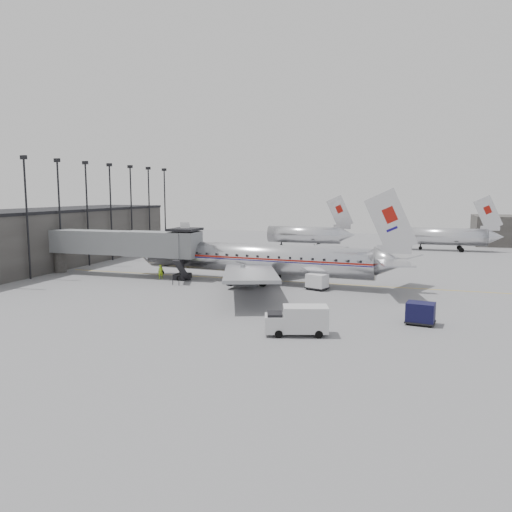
{
  "coord_description": "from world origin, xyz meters",
  "views": [
    {
      "loc": [
        17.92,
        -52.23,
        10.87
      ],
      "look_at": [
        0.15,
        4.26,
        3.2
      ],
      "focal_mm": 35.0,
      "sensor_mm": 36.0,
      "label": 1
    }
  ],
  "objects_px": {
    "baggage_cart_white": "(317,281)",
    "ramp_worker": "(161,272)",
    "airliner": "(261,259)",
    "baggage_cart_navy": "(420,313)",
    "service_van": "(297,320)"
  },
  "relations": [
    {
      "from": "service_van",
      "to": "baggage_cart_navy",
      "type": "bearing_deg",
      "value": 16.91
    },
    {
      "from": "airliner",
      "to": "baggage_cart_navy",
      "type": "bearing_deg",
      "value": -34.11
    },
    {
      "from": "service_van",
      "to": "baggage_cart_navy",
      "type": "distance_m",
      "value": 10.83
    },
    {
      "from": "airliner",
      "to": "baggage_cart_navy",
      "type": "relative_size",
      "value": 14.04
    },
    {
      "from": "baggage_cart_white",
      "to": "airliner",
      "type": "bearing_deg",
      "value": -178.22
    },
    {
      "from": "baggage_cart_white",
      "to": "ramp_worker",
      "type": "bearing_deg",
      "value": -162.12
    },
    {
      "from": "baggage_cart_navy",
      "to": "baggage_cart_white",
      "type": "relative_size",
      "value": 0.94
    },
    {
      "from": "baggage_cart_navy",
      "to": "baggage_cart_white",
      "type": "bearing_deg",
      "value": 140.09
    },
    {
      "from": "airliner",
      "to": "baggage_cart_navy",
      "type": "distance_m",
      "value": 23.28
    },
    {
      "from": "service_van",
      "to": "baggage_cart_white",
      "type": "height_order",
      "value": "service_van"
    },
    {
      "from": "airliner",
      "to": "baggage_cart_white",
      "type": "distance_m",
      "value": 7.94
    },
    {
      "from": "service_van",
      "to": "baggage_cart_white",
      "type": "distance_m",
      "value": 18.11
    },
    {
      "from": "baggage_cart_navy",
      "to": "ramp_worker",
      "type": "relative_size",
      "value": 1.43
    },
    {
      "from": "baggage_cart_white",
      "to": "ramp_worker",
      "type": "relative_size",
      "value": 1.51
    },
    {
      "from": "service_van",
      "to": "ramp_worker",
      "type": "xyz_separation_m",
      "value": [
        -21.8,
        19.02,
        -0.28
      ]
    }
  ]
}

